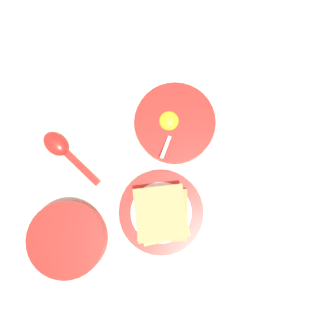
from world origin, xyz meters
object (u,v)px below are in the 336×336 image
Objects in this scene: egg_bowl at (175,124)px; soup_spoon at (61,149)px; toast_plate at (161,212)px; toast_sandwich at (161,214)px; congee_bowl at (68,239)px.

egg_bowl reaches higher than soup_spoon.
toast_sandwich is (0.00, -0.00, 0.03)m from toast_plate.
toast_plate is at bearing 72.15° from congee_bowl.
egg_bowl is at bearing 138.04° from toast_sandwich.
toast_sandwich is at bearing -41.96° from egg_bowl.
congee_bowl is (-0.06, -0.19, 0.01)m from toast_plate.
toast_sandwich is 0.94× the size of congee_bowl.
toast_sandwich is at bearing 71.42° from congee_bowl.
soup_spoon is 1.02× the size of congee_bowl.
toast_plate is at bearing -42.40° from egg_bowl.
toast_plate is at bearing 172.17° from toast_sandwich.
soup_spoon is at bearing -155.90° from toast_plate.
toast_sandwich is 0.26m from soup_spoon.
toast_sandwich is (0.14, -0.13, 0.02)m from egg_bowl.
toast_plate is 1.10× the size of soup_spoon.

